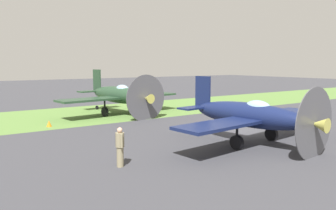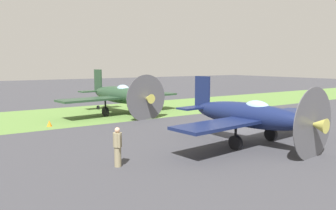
{
  "view_description": "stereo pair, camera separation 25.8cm",
  "coord_description": "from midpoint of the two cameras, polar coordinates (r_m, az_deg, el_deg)",
  "views": [
    {
      "loc": [
        15.98,
        15.45,
        4.44
      ],
      "look_at": [
        2.44,
        -4.26,
        1.47
      ],
      "focal_mm": 35.7,
      "sensor_mm": 36.0,
      "label": 1
    },
    {
      "loc": [
        15.77,
        15.6,
        4.44
      ],
      "look_at": [
        2.44,
        -4.26,
        1.47
      ],
      "focal_mm": 35.7,
      "sensor_mm": 36.0,
      "label": 2
    }
  ],
  "objects": [
    {
      "name": "ground_plane",
      "position": [
        22.64,
        10.97,
        -4.36
      ],
      "size": [
        160.0,
        160.0,
        0.0
      ],
      "primitive_type": "plane",
      "color": "#38383D"
    },
    {
      "name": "grass_verge",
      "position": [
        32.71,
        -5.1,
        -0.75
      ],
      "size": [
        120.0,
        11.0,
        0.01
      ],
      "primitive_type": "cube",
      "color": "#567A38",
      "rests_on": "ground"
    },
    {
      "name": "airplane_lead",
      "position": [
        19.02,
        13.44,
        -1.7
      ],
      "size": [
        10.78,
        8.55,
        3.82
      ],
      "rotation": [
        0.0,
        0.0,
        0.11
      ],
      "color": "#141E47",
      "rests_on": "ground"
    },
    {
      "name": "airplane_wingman",
      "position": [
        29.73,
        -8.6,
        1.71
      ],
      "size": [
        11.46,
        9.1,
        4.06
      ],
      "rotation": [
        0.0,
        0.0,
        0.12
      ],
      "color": "#233D28",
      "rests_on": "ground"
    },
    {
      "name": "ground_crew_chief",
      "position": [
        14.63,
        -8.7,
        -6.96
      ],
      "size": [
        0.38,
        0.62,
        1.73
      ],
      "rotation": [
        0.0,
        0.0,
        1.4
      ],
      "color": "#847A5B",
      "rests_on": "ground"
    },
    {
      "name": "fuel_drum",
      "position": [
        30.77,
        10.9,
        -0.5
      ],
      "size": [
        0.6,
        0.6,
        0.9
      ],
      "primitive_type": "cylinder",
      "color": "maroon",
      "rests_on": "ground"
    },
    {
      "name": "runway_marker_cone",
      "position": [
        25.14,
        -19.92,
        -3.02
      ],
      "size": [
        0.36,
        0.36,
        0.44
      ],
      "primitive_type": "cone",
      "color": "orange",
      "rests_on": "ground"
    }
  ]
}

